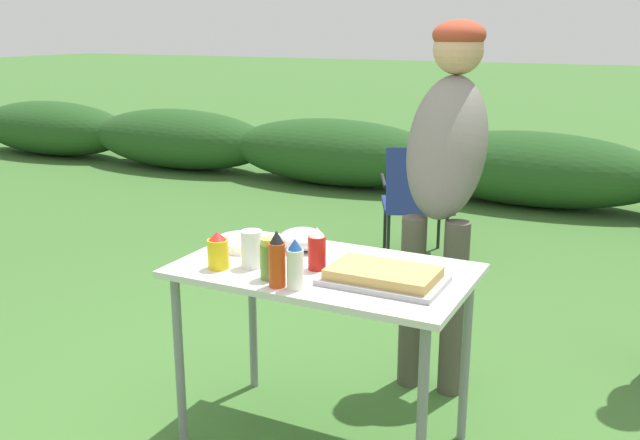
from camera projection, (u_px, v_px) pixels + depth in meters
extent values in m
ellipsoid|color=#234C1E|center=(52.00, 128.00, 9.11)|extent=(2.40, 0.90, 0.68)
ellipsoid|color=#234C1E|center=(179.00, 139.00, 8.26)|extent=(2.40, 0.90, 0.68)
ellipsoid|color=#234C1E|center=(335.00, 152.00, 7.40)|extent=(2.40, 0.90, 0.68)
ellipsoid|color=#234C1E|center=(532.00, 169.00, 6.55)|extent=(2.40, 0.90, 0.68)
cube|color=silver|center=(324.00, 271.00, 2.68)|extent=(1.10, 0.64, 0.02)
cylinder|color=gray|center=(179.00, 363.00, 2.75)|extent=(0.04, 0.04, 0.71)
cylinder|color=gray|center=(422.00, 424.00, 2.33)|extent=(0.04, 0.04, 0.71)
cylinder|color=gray|center=(253.00, 314.00, 3.22)|extent=(0.04, 0.04, 0.71)
cylinder|color=gray|center=(466.00, 357.00, 2.80)|extent=(0.04, 0.04, 0.71)
cube|color=#9E9EA3|center=(383.00, 281.00, 2.51)|extent=(0.43, 0.26, 0.02)
cube|color=tan|center=(383.00, 273.00, 2.50)|extent=(0.37, 0.23, 0.04)
cylinder|color=white|center=(245.00, 243.00, 2.92)|extent=(0.24, 0.24, 0.04)
ellipsoid|color=silver|center=(302.00, 239.00, 2.89)|extent=(0.19, 0.19, 0.09)
cylinder|color=white|center=(252.00, 249.00, 2.67)|extent=(0.08, 0.08, 0.14)
cylinder|color=yellow|center=(218.00, 254.00, 2.66)|extent=(0.08, 0.08, 0.11)
cone|color=red|center=(217.00, 236.00, 2.64)|extent=(0.07, 0.07, 0.03)
cylinder|color=silver|center=(295.00, 269.00, 2.44)|extent=(0.06, 0.06, 0.14)
cone|color=#194793|center=(295.00, 244.00, 2.42)|extent=(0.05, 0.05, 0.04)
cylinder|color=#CC4214|center=(277.00, 265.00, 2.46)|extent=(0.06, 0.06, 0.16)
cone|color=black|center=(277.00, 237.00, 2.44)|extent=(0.05, 0.05, 0.04)
cylinder|color=red|center=(317.00, 253.00, 2.64)|extent=(0.07, 0.07, 0.13)
cone|color=white|center=(317.00, 232.00, 2.62)|extent=(0.06, 0.06, 0.04)
cylinder|color=olive|center=(270.00, 262.00, 2.54)|extent=(0.07, 0.07, 0.13)
cylinder|color=#D1CC47|center=(269.00, 242.00, 2.52)|extent=(0.06, 0.06, 0.02)
cylinder|color=#4C473D|center=(412.00, 302.00, 3.24)|extent=(0.11, 0.11, 0.80)
cylinder|color=#4C473D|center=(454.00, 309.00, 3.16)|extent=(0.11, 0.11, 0.80)
ellipsoid|color=slate|center=(447.00, 147.00, 3.12)|extent=(0.37, 0.49, 0.70)
sphere|color=tan|center=(458.00, 49.00, 3.12)|extent=(0.22, 0.22, 0.22)
ellipsoid|color=#993823|center=(459.00, 35.00, 3.10)|extent=(0.23, 0.23, 0.13)
cube|color=navy|center=(415.00, 205.00, 5.06)|extent=(0.61, 0.61, 0.03)
cube|color=navy|center=(421.00, 182.00, 4.73)|extent=(0.49, 0.34, 0.44)
cylinder|color=black|center=(388.00, 239.00, 4.92)|extent=(0.02, 0.02, 0.38)
cylinder|color=black|center=(446.00, 240.00, 4.91)|extent=(0.02, 0.02, 0.38)
cylinder|color=black|center=(385.00, 223.00, 5.31)|extent=(0.02, 0.02, 0.38)
cylinder|color=black|center=(439.00, 224.00, 5.30)|extent=(0.02, 0.02, 0.38)
cylinder|color=black|center=(384.00, 181.00, 5.02)|extent=(0.19, 0.39, 0.02)
cylinder|color=black|center=(449.00, 181.00, 5.00)|extent=(0.19, 0.39, 0.02)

